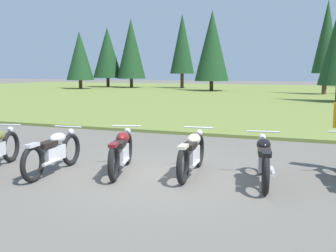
# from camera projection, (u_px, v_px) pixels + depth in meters

# --- Properties ---
(ground_plane) EXTENTS (140.00, 140.00, 0.00)m
(ground_plane) POSITION_uv_depth(u_px,v_px,m) (157.00, 175.00, 7.97)
(ground_plane) COLOR #605B54
(grass_moorland) EXTENTS (80.00, 44.00, 0.10)m
(grass_moorland) POSITION_uv_depth(u_px,v_px,m) (286.00, 95.00, 32.82)
(grass_moorland) COLOR olive
(grass_moorland) RESTS_ON ground
(forest_treeline) EXTENTS (44.82, 27.26, 8.23)m
(forest_treeline) POSITION_uv_depth(u_px,v_px,m) (286.00, 47.00, 39.84)
(forest_treeline) COLOR #47331E
(forest_treeline) RESTS_ON ground
(motorcycle_silver) EXTENTS (0.62, 2.10, 0.88)m
(motorcycle_silver) POSITION_uv_depth(u_px,v_px,m) (54.00, 151.00, 8.10)
(motorcycle_silver) COLOR black
(motorcycle_silver) RESTS_ON ground
(motorcycle_maroon) EXTENTS (0.82, 2.04, 0.88)m
(motorcycle_maroon) POSITION_uv_depth(u_px,v_px,m) (121.00, 151.00, 8.17)
(motorcycle_maroon) COLOR black
(motorcycle_maroon) RESTS_ON ground
(motorcycle_cream) EXTENTS (0.62, 2.10, 0.88)m
(motorcycle_cream) POSITION_uv_depth(u_px,v_px,m) (192.00, 153.00, 7.97)
(motorcycle_cream) COLOR black
(motorcycle_cream) RESTS_ON ground
(motorcycle_black) EXTENTS (0.70, 2.08, 0.88)m
(motorcycle_black) POSITION_uv_depth(u_px,v_px,m) (264.00, 159.00, 7.38)
(motorcycle_black) COLOR black
(motorcycle_black) RESTS_ON ground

